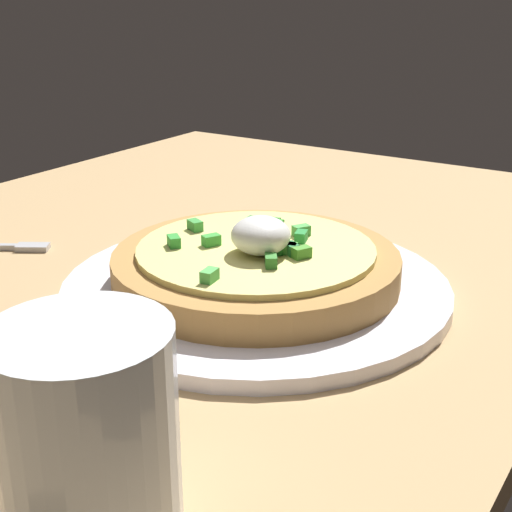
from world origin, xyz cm
name	(u,v)px	position (x,y,z in cm)	size (l,w,h in cm)	color
dining_table	(138,286)	(0.00, 0.00, 1.22)	(99.89, 64.26, 2.45)	tan
plate	(256,287)	(1.57, -10.47, 2.98)	(28.90, 28.90, 1.07)	white
pizza	(256,263)	(1.53, -10.51, 4.96)	(21.31, 21.31, 5.45)	#B18244
cup_near	(89,454)	(-23.57, -18.71, 6.78)	(7.37, 7.37, 9.85)	silver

